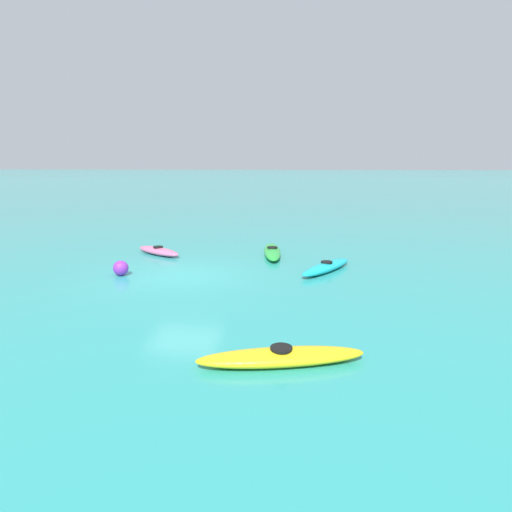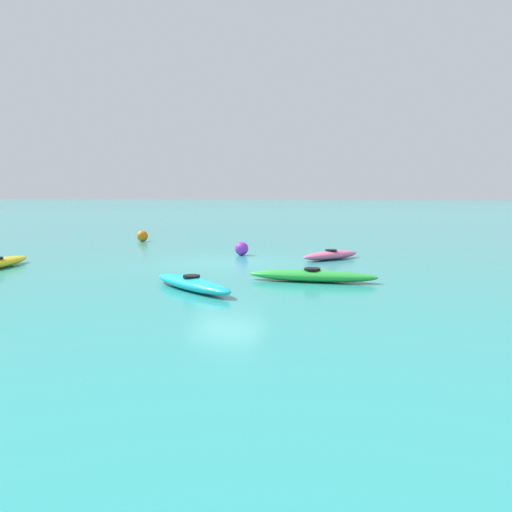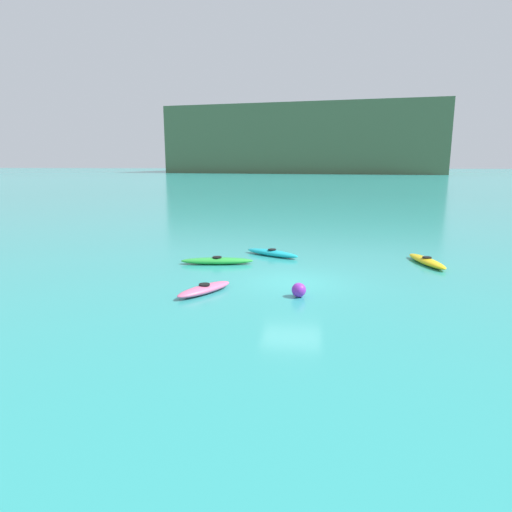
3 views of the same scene
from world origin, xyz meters
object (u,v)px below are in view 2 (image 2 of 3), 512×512
at_px(kayak_pink, 331,255).
at_px(kayak_cyan, 192,283).
at_px(kayak_green, 312,276).
at_px(buoy_orange, 142,236).
at_px(buoy_purple, 242,249).

bearing_deg(kayak_pink, kayak_cyan, 74.63).
distance_m(kayak_green, kayak_cyan, 3.36).
relative_size(kayak_pink, kayak_cyan, 0.83).
bearing_deg(buoy_orange, buoy_purple, 151.59).
bearing_deg(kayak_green, kayak_cyan, 41.91).
distance_m(kayak_green, buoy_orange, 14.19).
bearing_deg(kayak_cyan, buoy_purple, -77.55).
xyz_separation_m(kayak_cyan, buoy_purple, (1.59, -7.22, 0.11)).
distance_m(buoy_orange, buoy_purple, 8.01).
relative_size(kayak_green, kayak_cyan, 1.15).
height_order(kayak_cyan, buoy_purple, buoy_purple).
bearing_deg(kayak_green, kayak_pink, -83.89).
bearing_deg(kayak_cyan, kayak_pink, -105.37).
height_order(kayak_green, buoy_orange, buoy_orange).
distance_m(kayak_green, buoy_purple, 6.45).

